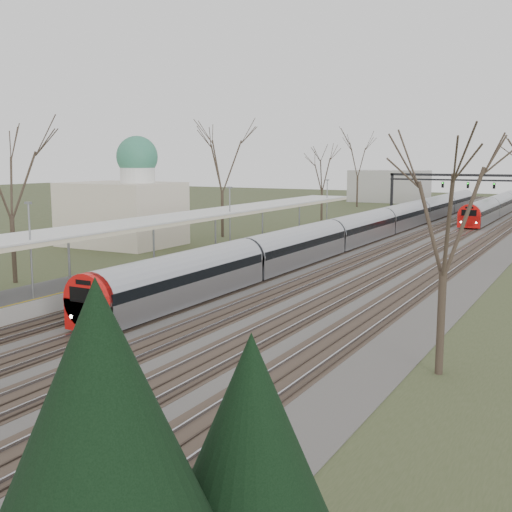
{
  "coord_description": "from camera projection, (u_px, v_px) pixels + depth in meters",
  "views": [
    {
      "loc": [
        18.15,
        -9.15,
        8.26
      ],
      "look_at": [
        -1.44,
        26.81,
        2.0
      ],
      "focal_mm": 45.0,
      "sensor_mm": 36.0,
      "label": 1
    }
  ],
  "objects": [
    {
      "name": "track_bed",
      "position": [
        403.0,
        239.0,
        65.38
      ],
      "size": [
        24.0,
        160.0,
        0.22
      ],
      "color": "#474442",
      "rests_on": "ground"
    },
    {
      "name": "platform",
      "position": [
        238.0,
        250.0,
        54.53
      ],
      "size": [
        3.5,
        69.0,
        1.0
      ],
      "primitive_type": "cube",
      "color": "#9E9B93",
      "rests_on": "ground"
    },
    {
      "name": "canopy",
      "position": [
        208.0,
        214.0,
        50.1
      ],
      "size": [
        4.1,
        50.0,
        3.11
      ],
      "color": "slate",
      "rests_on": "platform"
    },
    {
      "name": "dome_building",
      "position": [
        124.0,
        207.0,
        60.47
      ],
      "size": [
        10.0,
        8.0,
        10.3
      ],
      "color": "beige",
      "rests_on": "ground"
    },
    {
      "name": "signal_gantry",
      "position": [
        463.0,
        182.0,
        90.67
      ],
      "size": [
        21.0,
        0.59,
        6.08
      ],
      "color": "black",
      "rests_on": "ground"
    },
    {
      "name": "evergreen_clump",
      "position": [
        155.0,
        462.0,
        10.61
      ],
      "size": [
        5.9,
        7.1,
        6.5
      ],
      "color": "#2D231C",
      "rests_on": "ground"
    },
    {
      "name": "tree_west_near",
      "position": [
        9.0,
        173.0,
        41.6
      ],
      "size": [
        5.0,
        5.0,
        10.3
      ],
      "color": "#2D231C",
      "rests_on": "ground"
    },
    {
      "name": "tree_west_far",
      "position": [
        222.0,
        161.0,
        66.27
      ],
      "size": [
        5.5,
        5.5,
        11.33
      ],
      "color": "#2D231C",
      "rests_on": "ground"
    },
    {
      "name": "tree_east_near",
      "position": [
        446.0,
        205.0,
        23.66
      ],
      "size": [
        4.5,
        4.5,
        9.27
      ],
      "color": "#2D231C",
      "rests_on": "ground"
    },
    {
      "name": "train_near",
      "position": [
        383.0,
        222.0,
        68.38
      ],
      "size": [
        2.62,
        90.21,
        3.05
      ],
      "color": "#9EA1A7",
      "rests_on": "ground"
    },
    {
      "name": "train_far",
      "position": [
        512.0,
        200.0,
        106.13
      ],
      "size": [
        2.62,
        75.21,
        3.05
      ],
      "color": "#9EA1A7",
      "rests_on": "ground"
    }
  ]
}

